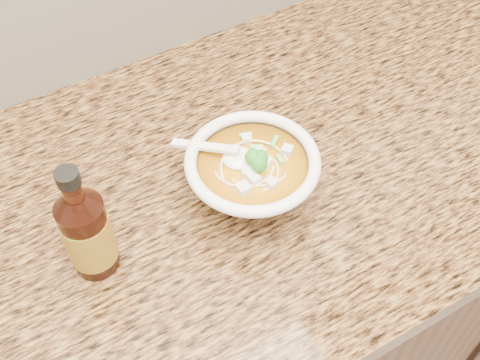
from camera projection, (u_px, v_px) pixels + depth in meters
cabinet at (189, 333)px, 1.25m from camera, size 4.00×0.65×0.86m
counter_slab at (169, 206)px, 0.90m from camera, size 4.00×0.68×0.04m
soup_bowl at (252, 177)px, 0.85m from camera, size 0.19×0.19×0.11m
hot_sauce_bottle at (87, 232)px, 0.76m from camera, size 0.07×0.07×0.19m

